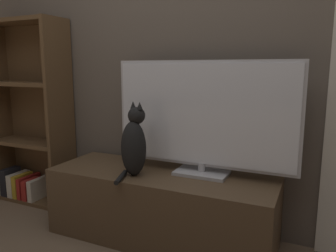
% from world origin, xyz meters
% --- Properties ---
extents(wall_back, '(4.80, 0.05, 2.60)m').
position_xyz_m(wall_back, '(0.00, 1.22, 1.30)').
color(wall_back, '#60564C').
rests_on(wall_back, ground_plane).
extents(tv_stand, '(1.42, 0.50, 0.44)m').
position_xyz_m(tv_stand, '(0.00, 0.93, 0.22)').
color(tv_stand, brown).
rests_on(tv_stand, ground_plane).
extents(tv, '(1.13, 0.19, 0.69)m').
position_xyz_m(tv, '(0.24, 1.01, 0.79)').
color(tv, '#B7B7BC').
rests_on(tv, tv_stand).
extents(cat, '(0.20, 0.29, 0.45)m').
position_xyz_m(cat, '(-0.13, 0.83, 0.63)').
color(cat, black).
rests_on(cat, tv_stand).
extents(bookshelf, '(0.70, 0.28, 1.45)m').
position_xyz_m(bookshelf, '(-1.25, 1.09, 0.64)').
color(bookshelf, brown).
rests_on(bookshelf, ground_plane).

